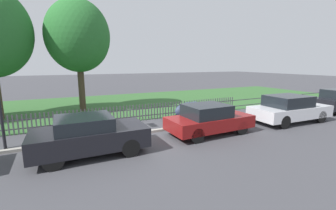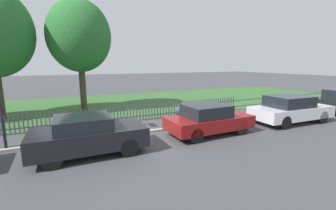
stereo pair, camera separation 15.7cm
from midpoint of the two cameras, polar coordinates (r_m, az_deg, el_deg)
ground_plane at (r=10.56m, az=-5.75°, el=-7.29°), size 120.00×120.00×0.00m
kerb_stone at (r=10.64m, az=-5.94°, el=-6.83°), size 43.52×0.20×0.12m
grass_strip at (r=18.21m, az=-14.48°, el=0.04°), size 43.52×11.38×0.01m
park_fence at (r=12.70m, az=-9.56°, el=-2.13°), size 43.52×0.05×0.94m
parked_car_navy_estate at (r=8.54m, az=-19.85°, el=-7.13°), size 3.91×1.86×1.41m
parked_car_red_compact at (r=10.48m, az=9.89°, el=-3.54°), size 4.03×1.88×1.39m
parked_car_white_van at (r=14.06m, az=28.14°, el=-0.82°), size 4.61×2.03×1.50m
covered_motorcycle at (r=12.53m, az=5.22°, el=-1.27°), size 1.86×0.83×1.12m
tree_mid_park at (r=16.45m, az=-22.16°, el=15.86°), size 4.08×4.08×7.33m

